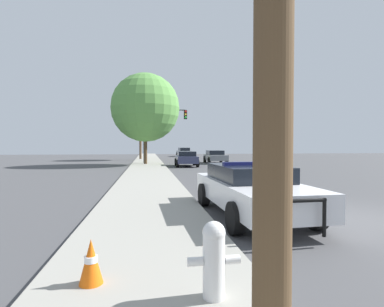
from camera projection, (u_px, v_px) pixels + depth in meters
ground_plane at (354, 220)px, 7.50m from camera, size 110.00×110.00×0.00m
sidewalk_left at (149, 225)px, 6.74m from camera, size 3.00×110.00×0.13m
police_car at (250, 188)px, 7.93m from camera, size 2.23×5.00×1.42m
fire_hydrant at (214, 257)px, 3.42m from camera, size 0.61×0.27×0.88m
traffic_light at (161, 124)px, 29.40m from camera, size 4.30×0.35×5.37m
car_background_midblock at (186, 158)px, 26.29m from camera, size 2.07×4.05×1.32m
car_background_distant at (184, 152)px, 48.86m from camera, size 2.18×4.70×1.44m
car_background_oncoming at (215, 156)px, 30.78m from camera, size 2.13×4.64×1.32m
tree_sidewalk_far at (140, 116)px, 37.31m from camera, size 4.33×4.33×7.52m
tree_sidewalk_mid at (145, 108)px, 27.57m from camera, size 6.30×6.30×8.34m
traffic_cone at (91, 261)px, 3.76m from camera, size 0.30×0.30×0.57m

